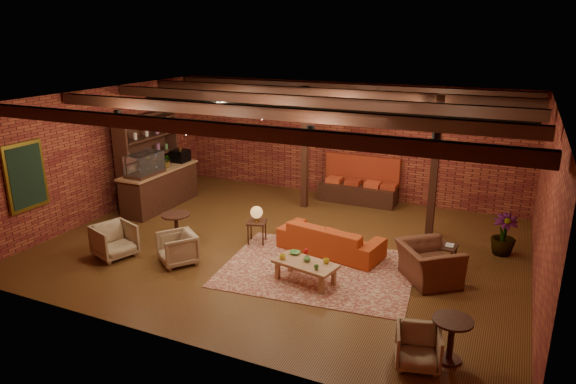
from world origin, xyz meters
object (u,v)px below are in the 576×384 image
at_px(armchair_a, 114,239).
at_px(armchair_far, 418,346).
at_px(round_table_left, 176,223).
at_px(armchair_b, 177,247).
at_px(side_table_lamp, 257,215).
at_px(armchair_right, 429,257).
at_px(round_table_right, 452,333).
at_px(sofa, 330,238).
at_px(side_table_book, 445,247).
at_px(plant_tall, 509,194).
at_px(coffee_table, 305,264).

height_order(armchair_a, armchair_far, armchair_a).
bearing_deg(armchair_far, armchair_a, 156.41).
relative_size(round_table_left, armchair_b, 0.93).
relative_size(side_table_lamp, round_table_left, 1.29).
height_order(armchair_a, armchair_right, armchair_right).
relative_size(side_table_lamp, round_table_right, 1.28).
xyz_separation_m(sofa, armchair_a, (-4.04, -2.04, 0.06)).
height_order(armchair_b, side_table_book, armchair_b).
relative_size(round_table_right, plant_tall, 0.25).
xyz_separation_m(side_table_book, round_table_right, (0.53, -3.09, -0.00)).
bearing_deg(round_table_right, round_table_left, 162.38).
bearing_deg(round_table_left, armchair_b, -52.92).
bearing_deg(armchair_far, sofa, 113.89).
relative_size(round_table_left, armchair_right, 0.60).
distance_m(sofa, round_table_right, 4.01).
height_order(armchair_a, armchair_b, armchair_a).
bearing_deg(side_table_book, side_table_lamp, -173.95).
xyz_separation_m(round_table_left, plant_tall, (6.66, 2.30, 0.89)).
height_order(coffee_table, side_table_lamp, side_table_lamp).
distance_m(side_table_book, round_table_right, 3.13).
distance_m(side_table_book, plant_tall, 1.79).
height_order(side_table_lamp, round_table_left, side_table_lamp).
bearing_deg(coffee_table, side_table_lamp, 142.85).
bearing_deg(armchair_right, plant_tall, -70.74).
relative_size(side_table_lamp, armchair_b, 1.20).
xyz_separation_m(side_table_lamp, armchair_far, (4.11, -2.96, -0.34)).
height_order(sofa, side_table_book, sofa).
relative_size(coffee_table, armchair_a, 1.65).
bearing_deg(side_table_lamp, round_table_left, -156.81).
xyz_separation_m(armchair_b, round_table_right, (5.49, -1.06, 0.09)).
bearing_deg(side_table_lamp, round_table_right, -30.53).
bearing_deg(side_table_lamp, coffee_table, -37.15).
bearing_deg(round_table_right, armchair_b, 169.06).
bearing_deg(side_table_book, round_table_left, -168.68).
distance_m(armchair_a, side_table_book, 6.76).
bearing_deg(side_table_lamp, side_table_book, 6.05).
relative_size(sofa, side_table_lamp, 2.60).
relative_size(sofa, armchair_b, 3.13).
xyz_separation_m(coffee_table, armchair_b, (-2.67, -0.32, -0.01)).
relative_size(sofa, plant_tall, 0.83).
bearing_deg(sofa, plant_tall, -146.94).
xyz_separation_m(armchair_b, side_table_book, (4.96, 2.03, 0.09)).
bearing_deg(round_table_left, round_table_right, -17.62).
distance_m(sofa, side_table_lamp, 1.72).
distance_m(armchair_right, side_table_book, 0.73).
distance_m(armchair_a, armchair_right, 6.36).
xyz_separation_m(side_table_lamp, armchair_right, (3.79, -0.28, -0.17)).
bearing_deg(armchair_a, round_table_right, -76.90).
distance_m(sofa, plant_tall, 3.77).
bearing_deg(armchair_a, side_table_lamp, -32.01).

